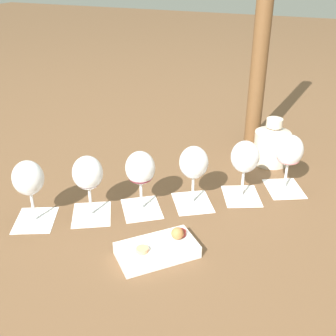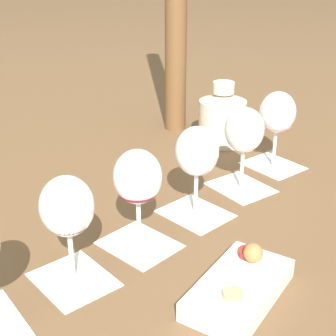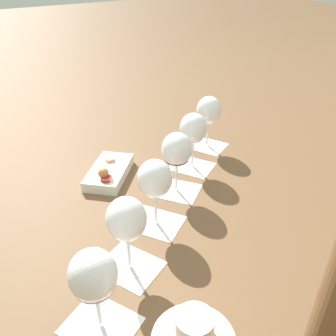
{
  "view_description": "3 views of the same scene",
  "coord_description": "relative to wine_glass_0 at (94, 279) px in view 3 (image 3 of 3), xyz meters",
  "views": [
    {
      "loc": [
        0.91,
        0.37,
        0.62
      ],
      "look_at": [
        -0.0,
        -0.0,
        0.11
      ],
      "focal_mm": 45.0,
      "sensor_mm": 36.0,
      "label": 1
    },
    {
      "loc": [
        0.77,
        -0.16,
        0.47
      ],
      "look_at": [
        -0.0,
        -0.0,
        0.11
      ],
      "focal_mm": 55.0,
      "sensor_mm": 36.0,
      "label": 2
    },
    {
      "loc": [
        -0.59,
        0.4,
        0.55
      ],
      "look_at": [
        -0.0,
        -0.0,
        0.11
      ],
      "focal_mm": 38.0,
      "sensor_mm": 36.0,
      "label": 3
    }
  ],
  "objects": [
    {
      "name": "ground_plane",
      "position": [
        0.21,
        -0.28,
        -0.12
      ],
      "size": [
        8.0,
        8.0,
        0.0
      ],
      "primitive_type": "plane",
      "color": "brown"
    },
    {
      "name": "tasting_card_0",
      "position": [
        -0.0,
        0.0,
        -0.12
      ],
      "size": [
        0.15,
        0.14,
        0.0
      ],
      "color": "white",
      "rests_on": "ground_plane"
    },
    {
      "name": "tasting_card_1",
      "position": [
        0.09,
        -0.11,
        -0.12
      ],
      "size": [
        0.15,
        0.14,
        0.0
      ],
      "color": "white",
      "rests_on": "ground_plane"
    },
    {
      "name": "tasting_card_2",
      "position": [
        0.18,
        -0.22,
        -0.12
      ],
      "size": [
        0.15,
        0.15,
        0.0
      ],
      "color": "white",
      "rests_on": "ground_plane"
    },
    {
      "name": "tasting_card_3",
      "position": [
        0.26,
        -0.34,
        -0.12
      ],
      "size": [
        0.15,
        0.15,
        0.0
      ],
      "color": "white",
      "rests_on": "ground_plane"
    },
    {
      "name": "tasting_card_4",
      "position": [
        0.33,
        -0.45,
        -0.12
      ],
      "size": [
        0.15,
        0.14,
        0.0
      ],
      "color": "white",
      "rests_on": "ground_plane"
    },
    {
      "name": "tasting_card_5",
      "position": [
        0.41,
        -0.57,
        -0.12
      ],
      "size": [
        0.15,
        0.14,
        0.0
      ],
      "color": "white",
      "rests_on": "ground_plane"
    },
    {
      "name": "wine_glass_0",
      "position": [
        0.0,
        0.0,
        0.0
      ],
      "size": [
        0.08,
        0.08,
        0.17
      ],
      "color": "white",
      "rests_on": "tasting_card_0"
    },
    {
      "name": "wine_glass_1",
      "position": [
        0.09,
        -0.11,
        -0.0
      ],
      "size": [
        0.08,
        0.08,
        0.17
      ],
      "color": "white",
      "rests_on": "tasting_card_1"
    },
    {
      "name": "wine_glass_2",
      "position": [
        0.18,
        -0.22,
        -0.0
      ],
      "size": [
        0.08,
        0.08,
        0.17
      ],
      "color": "white",
      "rests_on": "tasting_card_2"
    },
    {
      "name": "wine_glass_3",
      "position": [
        0.26,
        -0.34,
        -0.0
      ],
      "size": [
        0.08,
        0.08,
        0.17
      ],
      "color": "white",
      "rests_on": "tasting_card_3"
    },
    {
      "name": "wine_glass_4",
      "position": [
        0.33,
        -0.45,
        -0.0
      ],
      "size": [
        0.08,
        0.08,
        0.17
      ],
      "color": "white",
      "rests_on": "tasting_card_4"
    },
    {
      "name": "wine_glass_5",
      "position": [
        0.41,
        -0.57,
        -0.0
      ],
      "size": [
        0.08,
        0.08,
        0.17
      ],
      "color": "white",
      "rests_on": "tasting_card_5"
    },
    {
      "name": "snack_dish",
      "position": [
        0.42,
        -0.22,
        -0.1
      ],
      "size": [
        0.2,
        0.19,
        0.06
      ],
      "color": "white",
      "rests_on": "ground_plane"
    }
  ]
}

